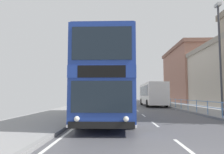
# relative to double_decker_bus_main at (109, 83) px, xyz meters

# --- Properties ---
(double_decker_bus_main) EXTENTS (2.74, 11.10, 4.29)m
(double_decker_bus_main) POSITION_rel_double_decker_bus_main_xyz_m (0.00, 0.00, 0.00)
(double_decker_bus_main) COLOR navy
(double_decker_bus_main) RESTS_ON ground
(background_bus_far_lane) EXTENTS (2.62, 10.73, 3.11)m
(background_bus_far_lane) POSITION_rel_double_decker_bus_main_xyz_m (5.44, 16.91, -0.55)
(background_bus_far_lane) COLOR white
(background_bus_far_lane) RESTS_ON ground
(pedestrian_railing_far_kerb) EXTENTS (0.05, 22.97, 0.97)m
(pedestrian_railing_far_kerb) POSITION_rel_double_decker_bus_main_xyz_m (6.93, 3.26, -1.45)
(pedestrian_railing_far_kerb) COLOR #598CC6
(pedestrian_railing_far_kerb) RESTS_ON ground
(street_lamp_far_side) EXTENTS (0.28, 0.60, 7.79)m
(street_lamp_far_side) POSITION_rel_double_decker_bus_main_xyz_m (7.62, 1.49, 2.39)
(street_lamp_far_side) COLOR #38383D
(street_lamp_far_side) RESTS_ON ground
(background_building_02) EXTENTS (13.77, 18.10, 11.71)m
(background_building_02) POSITION_rel_double_decker_bus_main_xyz_m (19.18, 33.11, 3.63)
(background_building_02) COLOR #936656
(background_building_02) RESTS_ON ground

